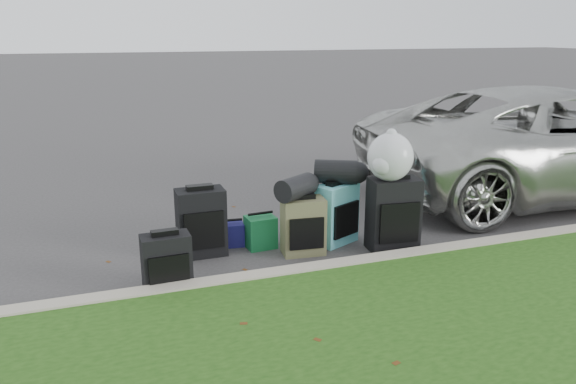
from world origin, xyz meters
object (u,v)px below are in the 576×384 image
object	(u,v)px
suitcase_large_black_right	(393,214)
tote_navy	(233,234)
tote_green	(261,232)
suitcase_teal	(336,214)
suv	(556,141)
suitcase_olive	(303,226)
suitcase_small_black	(167,263)
suitcase_large_black_left	(201,222)

from	to	relation	value
suitcase_large_black_right	tote_navy	xyz separation A→B (m)	(-1.65, 0.69, -0.27)
tote_green	tote_navy	size ratio (longest dim) A/B	1.37
suitcase_teal	suitcase_large_black_right	world-z (taller)	suitcase_large_black_right
suv	suitcase_olive	distance (m)	4.45
suitcase_teal	tote_navy	distance (m)	1.19
suitcase_small_black	suitcase_olive	distance (m)	1.59
suitcase_small_black	suv	bearing A→B (deg)	11.52
tote_navy	suv	bearing A→B (deg)	11.43
suitcase_teal	suitcase_large_black_right	distance (m)	0.65
suitcase_large_black_left	tote_green	bearing A→B (deg)	-1.08
suitcase_teal	tote_navy	bearing A→B (deg)	140.47
suitcase_teal	suitcase_large_black_right	bearing A→B (deg)	-62.72
suv	suitcase_small_black	xyz separation A→B (m)	(-5.84, -1.40, -0.51)
suitcase_small_black	suitcase_teal	bearing A→B (deg)	15.56
suv	suitcase_large_black_right	distance (m)	3.56
suitcase_large_black_left	tote_green	xyz separation A→B (m)	(0.66, -0.01, -0.19)
suitcase_small_black	tote_navy	bearing A→B (deg)	45.28
suitcase_small_black	suitcase_large_black_right	bearing A→B (deg)	3.35
suv	suitcase_large_black_right	world-z (taller)	suv
suitcase_large_black_left	suitcase_olive	size ratio (longest dim) A/B	1.18
tote_green	suitcase_olive	bearing A→B (deg)	-43.69
suitcase_olive	suitcase_teal	world-z (taller)	suitcase_teal
tote_green	suitcase_large_black_left	bearing A→B (deg)	174.75
suitcase_teal	tote_green	distance (m)	0.88
suitcase_large_black_left	suitcase_teal	distance (m)	1.52
suitcase_teal	tote_green	size ratio (longest dim) A/B	1.91
tote_navy	suitcase_large_black_left	bearing A→B (deg)	-152.75
suv	tote_green	bearing A→B (deg)	102.28
suv	suitcase_small_black	size ratio (longest dim) A/B	10.25
suitcase_large_black_left	suitcase_large_black_right	distance (m)	2.10
tote_navy	suitcase_olive	bearing A→B (deg)	-29.65
suitcase_olive	tote_green	xyz separation A→B (m)	(-0.39, 0.32, -0.13)
suv	suitcase_olive	size ratio (longest dim) A/B	9.13
suv	suitcase_large_black_right	size ratio (longest dim) A/B	7.03
suitcase_teal	suitcase_large_black_right	xyz separation A→B (m)	(0.51, -0.40, 0.06)
suitcase_olive	suitcase_teal	xyz separation A→B (m)	(0.47, 0.18, 0.03)
suitcase_olive	suv	bearing A→B (deg)	18.71
suitcase_olive	suitcase_large_black_right	xyz separation A→B (m)	(0.98, -0.21, 0.09)
suv	tote_navy	bearing A→B (deg)	100.03
suitcase_small_black	tote_navy	xyz separation A→B (m)	(0.85, 0.92, -0.15)
suitcase_large_black_left	tote_navy	bearing A→B (deg)	21.32
tote_green	tote_navy	distance (m)	0.33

